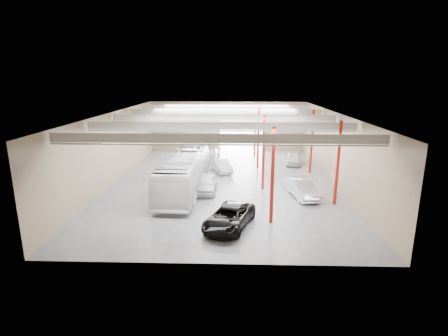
# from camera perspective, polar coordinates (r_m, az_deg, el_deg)

# --- Properties ---
(depot_shell) EXTENTS (22.12, 32.12, 7.06)m
(depot_shell) POSITION_cam_1_polar(r_m,az_deg,el_deg) (34.77, 0.16, 5.75)
(depot_shell) COLOR #4B4B50
(depot_shell) RESTS_ON ground
(coach_bus) EXTENTS (3.57, 13.08, 3.61)m
(coach_bus) POSITION_cam_1_polar(r_m,az_deg,el_deg) (32.23, -6.50, -0.82)
(coach_bus) COLOR white
(coach_bus) RESTS_ON ground
(black_sedan) EXTENTS (4.20, 6.04, 1.53)m
(black_sedan) POSITION_cam_1_polar(r_m,az_deg,el_deg) (24.81, 0.89, -8.03)
(black_sedan) COLOR black
(black_sedan) RESTS_ON ground
(car_row_a) EXTENTS (1.86, 4.57, 1.55)m
(car_row_a) POSITION_cam_1_polar(r_m,az_deg,el_deg) (32.41, -2.91, -2.55)
(car_row_a) COLOR silver
(car_row_a) RESTS_ON ground
(car_row_b) EXTENTS (2.99, 4.73, 1.47)m
(car_row_b) POSITION_cam_1_polar(r_m,az_deg,el_deg) (39.20, -0.53, 0.44)
(car_row_b) COLOR #B5B4BA
(car_row_b) RESTS_ON ground
(car_row_c) EXTENTS (2.19, 5.11, 1.47)m
(car_row_c) POSITION_cam_1_polar(r_m,az_deg,el_deg) (44.62, -2.24, 2.16)
(car_row_c) COLOR slate
(car_row_c) RESTS_ON ground
(car_right_near) EXTENTS (2.50, 5.08, 1.60)m
(car_right_near) POSITION_cam_1_polar(r_m,az_deg,el_deg) (31.70, 12.67, -3.24)
(car_right_near) COLOR silver
(car_right_near) RESTS_ON ground
(car_right_far) EXTENTS (2.52, 4.57, 1.47)m
(car_right_far) POSITION_cam_1_polar(r_m,az_deg,el_deg) (43.53, 11.27, 1.58)
(car_right_far) COLOR silver
(car_right_far) RESTS_ON ground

